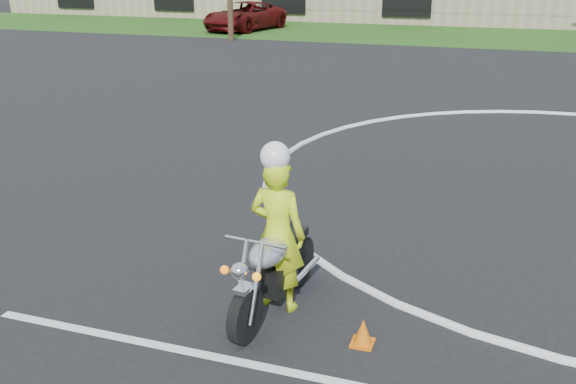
% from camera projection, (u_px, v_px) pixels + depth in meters
% --- Properties ---
extents(grass_strip, '(120.00, 10.00, 0.02)m').
position_uv_depth(grass_strip, '(546.00, 39.00, 32.89)').
color(grass_strip, '#1E4714').
rests_on(grass_strip, ground).
extents(primary_motorcycle, '(0.73, 2.07, 1.09)m').
position_uv_depth(primary_motorcycle, '(274.00, 270.00, 7.30)').
color(primary_motorcycle, black).
rests_on(primary_motorcycle, ground).
extents(rider_primary_grp, '(0.71, 0.50, 2.02)m').
position_uv_depth(rider_primary_grp, '(277.00, 230.00, 7.27)').
color(rider_primary_grp, '#C9E518').
rests_on(rider_primary_grp, ground).
extents(pickup_grp, '(3.66, 6.12, 1.59)m').
position_uv_depth(pickup_grp, '(245.00, 16.00, 36.63)').
color(pickup_grp, '#4B080A').
rests_on(pickup_grp, ground).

